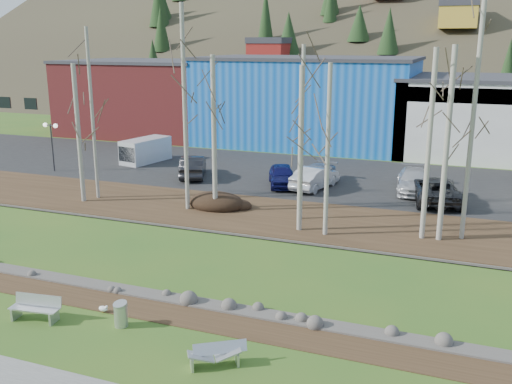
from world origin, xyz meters
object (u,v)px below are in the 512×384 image
at_px(car_3, 315,178).
at_px(van_grey, 144,151).
at_px(litter_bin, 121,315).
at_px(car_1, 316,175).
at_px(seagull, 103,308).
at_px(car_0, 193,166).
at_px(bench_damaged, 216,354).
at_px(bench_intact, 36,308).
at_px(car_5, 413,181).
at_px(car_4, 436,189).
at_px(car_2, 282,175).
at_px(street_lamp, 51,134).

relative_size(car_3, van_grey, 0.97).
xyz_separation_m(litter_bin, car_1, (1.16, 21.97, 0.38)).
bearing_deg(seagull, car_0, 106.57).
distance_m(bench_damaged, litter_bin, 4.33).
xyz_separation_m(bench_intact, bench_damaged, (7.30, -0.42, -0.08)).
xyz_separation_m(bench_intact, car_0, (-4.65, 21.57, 0.45)).
distance_m(litter_bin, car_5, 23.55).
height_order(car_1, car_4, car_4).
distance_m(seagull, car_3, 20.30).
bearing_deg(car_2, car_4, -24.81).
relative_size(seagull, car_1, 0.10).
distance_m(street_lamp, car_4, 27.88).
relative_size(bench_intact, seagull, 4.33).
distance_m(litter_bin, car_4, 22.19).
relative_size(bench_intact, litter_bin, 2.29).
height_order(seagull, street_lamp, street_lamp).
xyz_separation_m(litter_bin, car_2, (-0.88, 20.68, 0.45)).
relative_size(bench_damaged, litter_bin, 2.05).
height_order(street_lamp, van_grey, street_lamp).
height_order(street_lamp, car_1, street_lamp).
bearing_deg(bench_intact, van_grey, 105.79).
distance_m(bench_intact, bench_damaged, 7.31).
xyz_separation_m(bench_damaged, car_3, (-2.77, 21.84, 0.51)).
bearing_deg(litter_bin, bench_intact, -167.64).
relative_size(bench_damaged, car_0, 0.36).
bearing_deg(street_lamp, car_1, 16.72).
xyz_separation_m(street_lamp, car_2, (17.69, 1.82, -2.15)).
bearing_deg(bench_intact, car_2, 76.40).
height_order(bench_intact, street_lamp, street_lamp).
distance_m(seagull, car_0, 21.32).
bearing_deg(car_3, car_4, -171.92).
relative_size(car_1, van_grey, 0.97).
xyz_separation_m(street_lamp, car_0, (10.80, 2.02, -2.10)).
bearing_deg(van_grey, bench_damaged, -43.36).
bearing_deg(street_lamp, seagull, -38.60).
height_order(seagull, car_0, car_0).
height_order(bench_intact, bench_damaged, bench_intact).
distance_m(car_1, car_5, 6.51).
height_order(car_3, car_5, car_3).
relative_size(car_1, car_5, 0.89).
bearing_deg(car_4, litter_bin, 54.29).
bearing_deg(litter_bin, car_0, 110.42).
relative_size(car_0, car_3, 1.04).
height_order(litter_bin, car_2, car_2).
xyz_separation_m(seagull, car_2, (0.31, 20.05, 0.69)).
bearing_deg(bench_damaged, litter_bin, 132.28).
bearing_deg(street_lamp, litter_bin, -37.67).
relative_size(litter_bin, car_2, 0.19).
distance_m(car_1, van_grey, 15.19).
bearing_deg(bench_damaged, car_4, 43.82).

